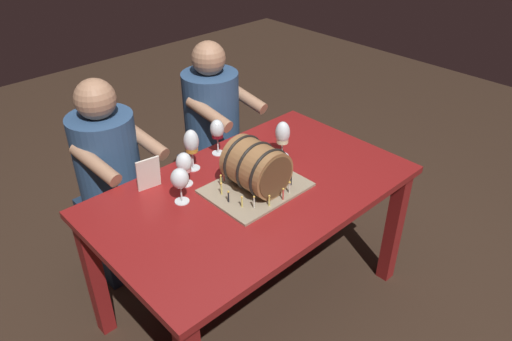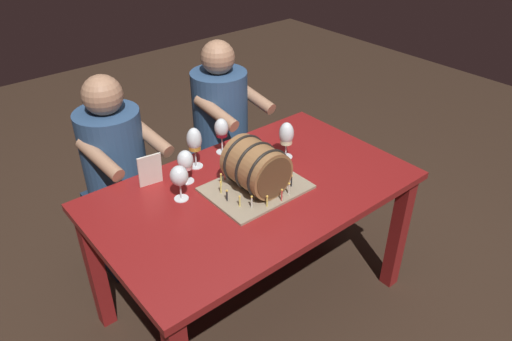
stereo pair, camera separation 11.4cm
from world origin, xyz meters
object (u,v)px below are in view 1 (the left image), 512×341
object	(u,v)px
wine_glass_red	(217,131)
wine_glass_empty	(180,179)
person_seated_right	(214,143)
dining_table	(254,206)
person_seated_left	(113,188)
menu_card	(148,174)
barrel_cake	(256,169)
wine_glass_rose	(184,164)
wine_glass_amber	(191,143)
wine_glass_white	(283,134)

from	to	relation	value
wine_glass_red	wine_glass_empty	distance (m)	0.44
wine_glass_empty	person_seated_right	xyz separation A→B (m)	(0.65, 0.60, -0.32)
dining_table	person_seated_left	bearing A→B (deg)	115.12
menu_card	person_seated_right	size ratio (longest dim) A/B	0.14
wine_glass_empty	person_seated_left	xyz separation A→B (m)	(-0.04, 0.60, -0.33)
barrel_cake	wine_glass_rose	xyz separation A→B (m)	(-0.21, 0.25, -0.00)
wine_glass_rose	person_seated_right	distance (m)	0.81
wine_glass_amber	wine_glass_rose	bearing A→B (deg)	-141.65
wine_glass_empty	person_seated_right	size ratio (longest dim) A/B	0.14
barrel_cake	menu_card	distance (m)	0.48
wine_glass_red	wine_glass_amber	bearing A→B (deg)	-170.90
wine_glass_white	dining_table	bearing A→B (deg)	-159.73
dining_table	wine_glass_white	size ratio (longest dim) A/B	7.56
wine_glass_red	wine_glass_empty	xyz separation A→B (m)	(-0.38, -0.21, -0.01)
dining_table	wine_glass_white	xyz separation A→B (m)	(0.30, 0.11, 0.23)
wine_glass_white	wine_glass_empty	distance (m)	0.60
barrel_cake	wine_glass_rose	distance (m)	0.33
wine_glass_red	wine_glass_rose	bearing A→B (deg)	-158.47
barrel_cake	wine_glass_empty	bearing A→B (deg)	153.47
barrel_cake	wine_glass_white	world-z (taller)	barrel_cake
wine_glass_amber	dining_table	bearing A→B (deg)	-72.50
wine_glass_red	wine_glass_white	bearing A→B (deg)	-47.89
wine_glass_rose	wine_glass_amber	bearing A→B (deg)	38.35
wine_glass_amber	wine_glass_rose	xyz separation A→B (m)	(-0.11, -0.08, -0.03)
barrel_cake	person_seated_left	xyz separation A→B (m)	(-0.35, 0.75, -0.32)
wine_glass_white	wine_glass_empty	bearing A→B (deg)	177.32
wine_glass_white	barrel_cake	bearing A→B (deg)	-157.39
wine_glass_red	wine_glass_amber	distance (m)	0.18
barrel_cake	wine_glass_amber	bearing A→B (deg)	106.86
menu_card	person_seated_right	bearing A→B (deg)	39.48
wine_glass_white	menu_card	xyz separation A→B (m)	(-0.65, 0.21, -0.04)
wine_glass_amber	person_seated_right	xyz separation A→B (m)	(0.45, 0.41, -0.34)
wine_glass_amber	wine_glass_empty	bearing A→B (deg)	-137.40
wine_glass_rose	barrel_cake	bearing A→B (deg)	-50.51
wine_glass_white	wine_glass_empty	world-z (taller)	wine_glass_white
wine_glass_empty	person_seated_right	distance (m)	0.94
barrel_cake	person_seated_right	bearing A→B (deg)	65.25
person_seated_left	person_seated_right	world-z (taller)	person_seated_right
dining_table	menu_card	distance (m)	0.51
wine_glass_white	wine_glass_amber	xyz separation A→B (m)	(-0.40, 0.21, 0.02)
wine_glass_white	person_seated_right	size ratio (longest dim) A/B	0.16
wine_glass_amber	menu_card	world-z (taller)	wine_glass_amber
wine_glass_white	person_seated_right	distance (m)	0.71
dining_table	wine_glass_rose	world-z (taller)	wine_glass_rose
barrel_cake	person_seated_right	world-z (taller)	person_seated_right
wine_glass_red	wine_glass_amber	world-z (taller)	wine_glass_amber
dining_table	wine_glass_amber	distance (m)	0.42
menu_card	wine_glass_red	bearing A→B (deg)	12.80
wine_glass_rose	person_seated_left	bearing A→B (deg)	105.42
barrel_cake	menu_card	bearing A→B (deg)	136.28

